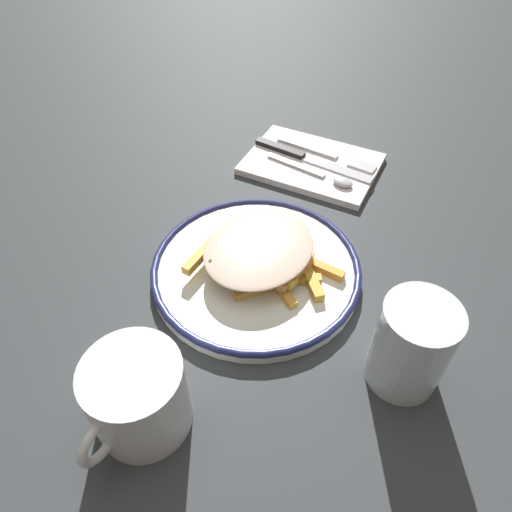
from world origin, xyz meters
The scene contains 9 objects.
ground_plane centered at (0.00, 0.00, 0.00)m, with size 2.60×2.60×0.00m, color #303537.
plate centered at (0.00, 0.00, 0.01)m, with size 0.27×0.27×0.02m.
fries_heap centered at (-0.01, 0.00, 0.03)m, with size 0.17×0.18×0.03m.
napkin centered at (-0.25, -0.04, 0.01)m, with size 0.15×0.21×0.01m, color white.
fork centered at (-0.28, -0.03, 0.01)m, with size 0.02×0.18×0.01m.
knife centered at (-0.25, -0.06, 0.01)m, with size 0.02×0.21×0.01m.
spoon centered at (-0.22, 0.00, 0.02)m, with size 0.03×0.15×0.01m.
water_glass centered at (0.05, 0.21, 0.05)m, with size 0.08×0.08×0.11m, color silver.
coffee_mug centered at (0.23, 0.00, 0.05)m, with size 0.12×0.09×0.09m.
Camera 1 is at (0.35, 0.20, 0.46)m, focal length 32.97 mm.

